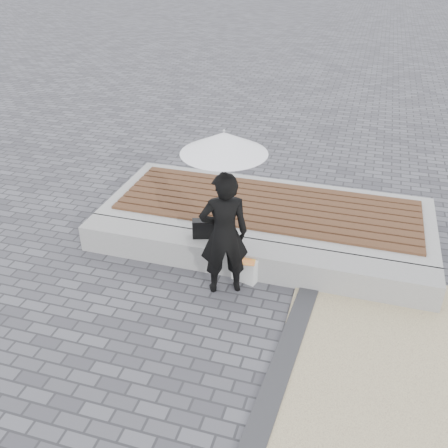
{
  "coord_description": "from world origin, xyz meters",
  "views": [
    {
      "loc": [
        1.27,
        -3.89,
        4.12
      ],
      "look_at": [
        -0.21,
        1.11,
        1.0
      ],
      "focal_mm": 39.69,
      "sensor_mm": 36.0,
      "label": 1
    }
  ],
  "objects_px": {
    "woman": "(224,234)",
    "parasol": "(224,143)",
    "canvas_tote": "(245,269)",
    "seating_ledge": "(249,259)",
    "handbag": "(206,229)"
  },
  "relations": [
    {
      "from": "parasol",
      "to": "woman",
      "type": "bearing_deg",
      "value": 0.0
    },
    {
      "from": "seating_ledge",
      "to": "handbag",
      "type": "bearing_deg",
      "value": 173.78
    },
    {
      "from": "seating_ledge",
      "to": "parasol",
      "type": "relative_size",
      "value": 3.89
    },
    {
      "from": "parasol",
      "to": "canvas_tote",
      "type": "relative_size",
      "value": 3.61
    },
    {
      "from": "canvas_tote",
      "to": "handbag",
      "type": "bearing_deg",
      "value": 170.09
    },
    {
      "from": "parasol",
      "to": "handbag",
      "type": "height_order",
      "value": "parasol"
    },
    {
      "from": "seating_ledge",
      "to": "woman",
      "type": "distance_m",
      "value": 0.84
    },
    {
      "from": "seating_ledge",
      "to": "handbag",
      "type": "relative_size",
      "value": 13.08
    },
    {
      "from": "woman",
      "to": "handbag",
      "type": "distance_m",
      "value": 0.77
    },
    {
      "from": "woman",
      "to": "parasol",
      "type": "xyz_separation_m",
      "value": [
        0.0,
        0.0,
        1.21
      ]
    },
    {
      "from": "seating_ledge",
      "to": "canvas_tote",
      "type": "relative_size",
      "value": 14.02
    },
    {
      "from": "woman",
      "to": "parasol",
      "type": "height_order",
      "value": "parasol"
    },
    {
      "from": "canvas_tote",
      "to": "seating_ledge",
      "type": "bearing_deg",
      "value": 106.2
    },
    {
      "from": "handbag",
      "to": "canvas_tote",
      "type": "height_order",
      "value": "handbag"
    },
    {
      "from": "seating_ledge",
      "to": "canvas_tote",
      "type": "distance_m",
      "value": 0.23
    }
  ]
}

